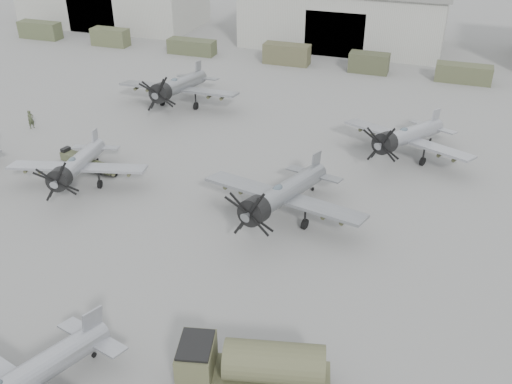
# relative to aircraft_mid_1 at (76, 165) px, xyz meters

# --- Properties ---
(ground) EXTENTS (220.00, 220.00, 0.00)m
(ground) POSITION_rel_aircraft_mid_1_xyz_m (11.90, -12.67, -2.04)
(ground) COLOR slate
(ground) RESTS_ON ground
(hangar_center) EXTENTS (29.00, 14.80, 8.70)m
(hangar_center) POSITION_rel_aircraft_mid_1_xyz_m (11.90, 49.29, 2.33)
(hangar_center) COLOR gray
(hangar_center) RESTS_ON ground
(support_truck_0) EXTENTS (6.45, 2.20, 2.47)m
(support_truck_0) POSITION_rel_aircraft_mid_1_xyz_m (-31.87, 37.33, -0.81)
(support_truck_0) COLOR #42482F
(support_truck_0) RESTS_ON ground
(support_truck_1) EXTENTS (5.39, 2.20, 2.46)m
(support_truck_1) POSITION_rel_aircraft_mid_1_xyz_m (-19.76, 37.33, -0.81)
(support_truck_1) COLOR #454A30
(support_truck_1) RESTS_ON ground
(support_truck_2) EXTENTS (6.65, 2.20, 2.00)m
(support_truck_2) POSITION_rel_aircraft_mid_1_xyz_m (-6.89, 37.33, -1.04)
(support_truck_2) COLOR #3E432C
(support_truck_2) RESTS_ON ground
(support_truck_3) EXTENTS (6.06, 2.20, 2.60)m
(support_truck_3) POSITION_rel_aircraft_mid_1_xyz_m (6.77, 37.33, -0.74)
(support_truck_3) COLOR #45442D
(support_truck_3) RESTS_ON ground
(support_truck_4) EXTENTS (4.95, 2.20, 2.45)m
(support_truck_4) POSITION_rel_aircraft_mid_1_xyz_m (17.57, 37.33, -0.82)
(support_truck_4) COLOR #393C27
(support_truck_4) RESTS_ON ground
(support_truck_5) EXTENTS (6.56, 2.20, 2.15)m
(support_truck_5) POSITION_rel_aircraft_mid_1_xyz_m (28.98, 37.33, -0.97)
(support_truck_5) COLOR #40442C
(support_truck_5) RESTS_ON ground
(aircraft_mid_1) EXTENTS (11.27, 10.15, 4.49)m
(aircraft_mid_1) POSITION_rel_aircraft_mid_1_xyz_m (0.00, 0.00, 0.00)
(aircraft_mid_1) COLOR #97999F
(aircraft_mid_1) RESTS_ON ground
(aircraft_mid_2) EXTENTS (12.77, 11.50, 5.07)m
(aircraft_mid_2) POSITION_rel_aircraft_mid_1_xyz_m (17.11, 0.47, 0.26)
(aircraft_mid_2) COLOR gray
(aircraft_mid_2) RESTS_ON ground
(aircraft_far_0) EXTENTS (13.13, 11.82, 5.27)m
(aircraft_far_0) POSITION_rel_aircraft_mid_1_xyz_m (0.05, 18.57, 0.35)
(aircraft_far_0) COLOR gray
(aircraft_far_0) RESTS_ON ground
(aircraft_far_1) EXTENTS (11.93, 10.80, 4.87)m
(aircraft_far_1) POSITION_rel_aircraft_mid_1_xyz_m (24.53, 13.90, 0.17)
(aircraft_far_1) COLOR #96989E
(aircraft_far_1) RESTS_ON ground
(fuel_tanker) EXTENTS (7.94, 4.66, 2.92)m
(fuel_tanker) POSITION_rel_aircraft_mid_1_xyz_m (20.20, -14.78, -0.37)
(fuel_tanker) COLOR #46472E
(fuel_tanker) RESTS_ON ground
(tug_trailer) EXTENTS (6.19, 2.50, 1.23)m
(tug_trailer) POSITION_rel_aircraft_mid_1_xyz_m (-2.11, 3.53, -1.58)
(tug_trailer) COLOR #42472E
(tug_trailer) RESTS_ON ground
(ground_crew) EXTENTS (0.65, 0.79, 1.87)m
(ground_crew) POSITION_rel_aircraft_mid_1_xyz_m (-11.45, 8.82, -1.11)
(ground_crew) COLOR #333925
(ground_crew) RESTS_ON ground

